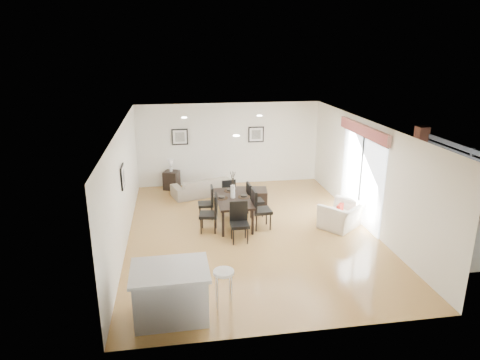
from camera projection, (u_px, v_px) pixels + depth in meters
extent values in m
plane|color=#B28149|center=(250.00, 232.00, 10.74)|extent=(8.00, 8.00, 0.00)
cube|color=white|center=(229.00, 144.00, 14.09)|extent=(6.00, 0.04, 2.70)
cube|color=white|center=(298.00, 258.00, 6.56)|extent=(6.00, 0.04, 2.70)
cube|color=white|center=(123.00, 187.00, 9.88)|extent=(0.04, 8.00, 2.70)
cube|color=white|center=(368.00, 175.00, 10.77)|extent=(0.04, 8.00, 2.70)
cube|color=white|center=(251.00, 125.00, 9.92)|extent=(6.00, 8.00, 0.02)
imported|color=gray|center=(203.00, 186.00, 13.28)|extent=(2.05, 1.28, 0.56)
imported|color=white|center=(341.00, 215.00, 10.90)|extent=(1.33, 1.32, 0.65)
imported|color=#325022|center=(452.00, 207.00, 11.41)|extent=(0.77, 0.72, 0.70)
imported|color=#325022|center=(418.00, 188.00, 12.84)|extent=(0.52, 0.52, 0.74)
cube|color=black|center=(233.00, 199.00, 11.06)|extent=(0.87, 1.71, 0.06)
cylinder|color=black|center=(223.00, 224.00, 10.36)|extent=(0.07, 0.07, 0.65)
cylinder|color=black|center=(215.00, 202.00, 11.85)|extent=(0.07, 0.07, 0.65)
cylinder|color=black|center=(253.00, 222.00, 10.48)|extent=(0.07, 0.07, 0.65)
cylinder|color=black|center=(241.00, 200.00, 11.97)|extent=(0.07, 0.07, 0.65)
cube|color=black|center=(208.00, 215.00, 10.63)|extent=(0.51, 0.51, 0.08)
cube|color=black|center=(216.00, 205.00, 10.55)|extent=(0.13, 0.44, 0.53)
cylinder|color=black|center=(202.00, 221.00, 10.87)|extent=(0.03, 0.03, 0.40)
cylinder|color=black|center=(216.00, 221.00, 10.87)|extent=(0.03, 0.03, 0.40)
cylinder|color=black|center=(201.00, 226.00, 10.54)|extent=(0.03, 0.03, 0.40)
cylinder|color=black|center=(215.00, 227.00, 10.54)|extent=(0.03, 0.03, 0.40)
cube|color=black|center=(206.00, 204.00, 11.44)|extent=(0.41, 0.41, 0.07)
cube|color=black|center=(212.00, 195.00, 11.38)|extent=(0.06, 0.40, 0.48)
cylinder|color=black|center=(200.00, 210.00, 11.63)|extent=(0.03, 0.03, 0.37)
cylinder|color=black|center=(211.00, 209.00, 11.67)|extent=(0.03, 0.03, 0.37)
cylinder|color=black|center=(200.00, 214.00, 11.34)|extent=(0.03, 0.03, 0.37)
cylinder|color=black|center=(212.00, 214.00, 11.38)|extent=(0.03, 0.03, 0.37)
cube|color=black|center=(262.00, 211.00, 10.82)|extent=(0.49, 0.49, 0.08)
cube|color=black|center=(254.00, 200.00, 10.70)|extent=(0.09, 0.47, 0.56)
cylinder|color=black|center=(270.00, 222.00, 10.77)|extent=(0.04, 0.04, 0.43)
cylinder|color=black|center=(256.00, 223.00, 10.69)|extent=(0.04, 0.04, 0.43)
cylinder|color=black|center=(266.00, 217.00, 11.11)|extent=(0.04, 0.04, 0.43)
cylinder|color=black|center=(253.00, 218.00, 11.03)|extent=(0.04, 0.04, 0.43)
cube|color=black|center=(255.00, 201.00, 11.64)|extent=(0.44, 0.44, 0.07)
cube|color=black|center=(249.00, 192.00, 11.52)|extent=(0.08, 0.42, 0.50)
cylinder|color=black|center=(263.00, 210.00, 11.59)|extent=(0.03, 0.03, 0.38)
cylinder|color=black|center=(251.00, 211.00, 11.52)|extent=(0.03, 0.03, 0.38)
cylinder|color=black|center=(259.00, 206.00, 11.89)|extent=(0.03, 0.03, 0.38)
cylinder|color=black|center=(248.00, 207.00, 11.82)|extent=(0.03, 0.03, 0.38)
cube|color=black|center=(240.00, 225.00, 10.07)|extent=(0.43, 0.43, 0.07)
cube|color=black|center=(238.00, 211.00, 10.17)|extent=(0.43, 0.06, 0.51)
cylinder|color=black|center=(233.00, 237.00, 9.96)|extent=(0.03, 0.03, 0.39)
cylinder|color=black|center=(232.00, 231.00, 10.28)|extent=(0.03, 0.03, 0.39)
cylinder|color=black|center=(248.00, 236.00, 10.01)|extent=(0.03, 0.03, 0.39)
cylinder|color=black|center=(245.00, 231.00, 10.32)|extent=(0.03, 0.03, 0.39)
cube|color=black|center=(227.00, 195.00, 12.21)|extent=(0.44, 0.44, 0.07)
cube|color=black|center=(229.00, 188.00, 11.97)|extent=(0.40, 0.10, 0.47)
cylinder|color=black|center=(231.00, 199.00, 12.45)|extent=(0.03, 0.03, 0.36)
cylinder|color=black|center=(234.00, 203.00, 12.17)|extent=(0.03, 0.03, 0.36)
cylinder|color=black|center=(221.00, 200.00, 12.37)|extent=(0.03, 0.03, 0.36)
cylinder|color=black|center=(224.00, 204.00, 12.09)|extent=(0.03, 0.03, 0.36)
cylinder|color=white|center=(233.00, 191.00, 11.00)|extent=(0.12, 0.12, 0.34)
cylinder|color=#312316|center=(244.00, 197.00, 11.09)|extent=(0.33, 0.33, 0.01)
cylinder|color=black|center=(244.00, 196.00, 11.08)|extent=(0.18, 0.18, 0.05)
cylinder|color=#312316|center=(230.00, 191.00, 11.55)|extent=(0.33, 0.33, 0.01)
cylinder|color=black|center=(230.00, 190.00, 11.54)|extent=(0.18, 0.18, 0.05)
cylinder|color=#312316|center=(222.00, 198.00, 11.01)|extent=(0.33, 0.33, 0.01)
cylinder|color=black|center=(222.00, 197.00, 11.00)|extent=(0.18, 0.18, 0.05)
cylinder|color=#312316|center=(236.00, 205.00, 10.54)|extent=(0.33, 0.33, 0.01)
cylinder|color=black|center=(236.00, 204.00, 10.54)|extent=(0.18, 0.18, 0.05)
cube|color=black|center=(248.00, 197.00, 12.53)|extent=(1.20, 0.83, 0.45)
cube|color=black|center=(172.00, 180.00, 13.82)|extent=(0.58, 0.58, 0.60)
cylinder|color=white|center=(171.00, 169.00, 13.71)|extent=(0.09, 0.09, 0.17)
cone|color=beige|center=(171.00, 163.00, 13.65)|extent=(0.20, 0.20, 0.22)
cube|color=#B12316|center=(340.00, 210.00, 10.74)|extent=(0.26, 0.28, 0.30)
cube|color=silver|center=(171.00, 294.00, 7.27)|extent=(1.22, 0.93, 0.86)
cube|color=silver|center=(170.00, 270.00, 7.14)|extent=(1.33, 1.03, 0.06)
cylinder|color=white|center=(224.00, 272.00, 7.31)|extent=(0.36, 0.36, 0.05)
cylinder|color=silver|center=(230.00, 288.00, 7.55)|extent=(0.03, 0.03, 0.77)
cylinder|color=silver|center=(216.00, 289.00, 7.52)|extent=(0.03, 0.03, 0.77)
cylinder|color=silver|center=(218.00, 296.00, 7.29)|extent=(0.03, 0.03, 0.77)
cylinder|color=silver|center=(232.00, 295.00, 7.33)|extent=(0.03, 0.03, 0.77)
cube|color=black|center=(180.00, 137.00, 13.74)|extent=(0.52, 0.03, 0.52)
cube|color=white|center=(180.00, 137.00, 13.74)|extent=(0.44, 0.04, 0.44)
cube|color=#5A5B55|center=(180.00, 137.00, 13.74)|extent=(0.30, 0.04, 0.30)
cube|color=black|center=(256.00, 134.00, 14.11)|extent=(0.52, 0.03, 0.52)
cube|color=white|center=(256.00, 134.00, 14.11)|extent=(0.44, 0.04, 0.44)
cube|color=#5A5B55|center=(256.00, 134.00, 14.11)|extent=(0.30, 0.04, 0.30)
cube|color=black|center=(123.00, 177.00, 9.61)|extent=(0.03, 0.52, 0.52)
cube|color=white|center=(123.00, 177.00, 9.61)|extent=(0.04, 0.44, 0.44)
cube|color=#5A5B55|center=(123.00, 177.00, 9.61)|extent=(0.04, 0.30, 0.30)
cube|color=white|center=(361.00, 180.00, 11.12)|extent=(0.02, 2.40, 2.25)
cube|color=black|center=(360.00, 180.00, 11.12)|extent=(0.03, 0.05, 2.25)
cube|color=black|center=(364.00, 137.00, 10.77)|extent=(0.03, 2.50, 0.05)
cube|color=maroon|center=(363.00, 130.00, 10.72)|extent=(0.10, 2.70, 0.28)
plane|color=gray|center=(427.00, 215.00, 11.76)|extent=(6.00, 6.00, 0.00)
cube|color=#28282A|center=(472.00, 182.00, 11.67)|extent=(0.08, 5.50, 1.80)
cube|color=brown|center=(419.00, 157.00, 13.88)|extent=(0.35, 0.35, 2.00)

